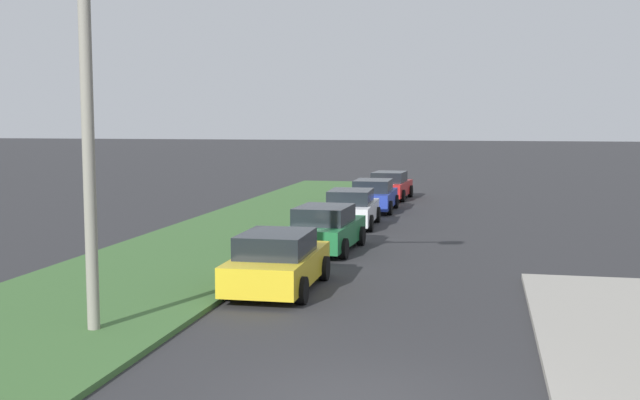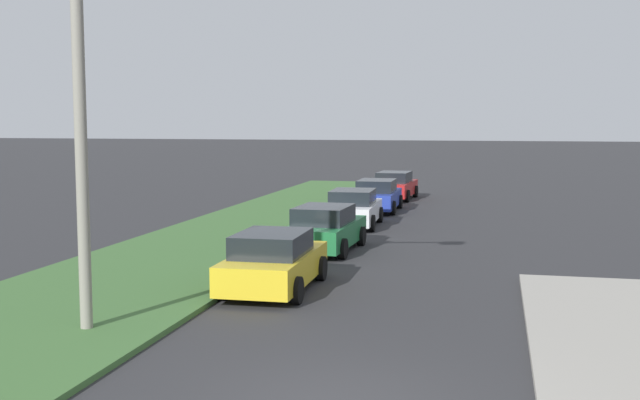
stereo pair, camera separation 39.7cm
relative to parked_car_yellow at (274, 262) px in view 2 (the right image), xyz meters
The scene contains 7 objects.
grass_median 4.80m from the parked_car_yellow, 55.64° to the left, with size 60.00×6.00×0.12m, color #3D6633.
parked_car_yellow is the anchor object (origin of this frame).
parked_car_green 5.92m from the parked_car_yellow, ahead, with size 4.37×2.15×1.47m.
parked_car_white 11.80m from the parked_car_yellow, ahead, with size 4.36×2.14×1.47m.
parked_car_blue 17.11m from the parked_car_yellow, ahead, with size 4.32×2.05×1.47m.
parked_car_red 22.71m from the parked_car_yellow, ahead, with size 4.39×2.20×1.47m.
streetlight 6.21m from the parked_car_yellow, 154.66° to the left, with size 0.94×2.83×7.50m.
Camera 2 is at (-10.82, -2.25, 4.20)m, focal length 43.51 mm.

